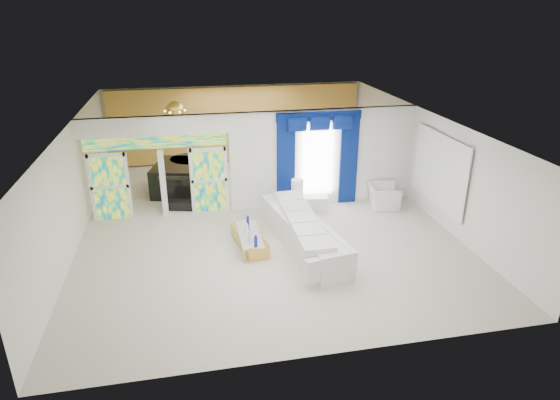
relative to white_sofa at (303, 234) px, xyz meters
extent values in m
plane|color=#B7AF9E|center=(-0.76, 1.86, -0.38)|extent=(12.00, 12.00, 0.00)
cube|color=white|center=(1.39, 2.86, 1.12)|extent=(5.70, 0.18, 3.00)
cube|color=white|center=(-3.61, 2.86, 2.34)|extent=(4.30, 0.18, 0.55)
cube|color=#994C3F|center=(-5.04, 2.86, 0.62)|extent=(0.95, 0.04, 2.00)
cube|color=#994C3F|center=(-2.19, 2.86, 0.62)|extent=(0.95, 0.04, 2.00)
cube|color=#994C3F|center=(-3.61, 2.86, 1.87)|extent=(4.00, 0.05, 0.35)
cube|color=white|center=(1.14, 2.76, 1.07)|extent=(1.00, 0.02, 2.30)
cube|color=#030C45|center=(0.14, 2.73, 1.02)|extent=(0.55, 0.10, 2.80)
cube|color=#030C45|center=(2.14, 2.73, 1.02)|extent=(0.55, 0.10, 2.80)
cube|color=#030C45|center=(1.14, 2.73, 2.44)|extent=(2.60, 0.12, 0.25)
cube|color=white|center=(4.18, 0.86, 1.17)|extent=(0.04, 2.70, 1.90)
cube|color=#BE802D|center=(-0.76, 7.76, 1.12)|extent=(9.70, 0.12, 2.90)
cube|color=white|center=(0.00, 0.00, 0.00)|extent=(1.54, 4.12, 0.77)
cube|color=gold|center=(-1.35, 0.30, -0.20)|extent=(0.82, 1.72, 0.37)
cube|color=white|center=(0.71, 2.35, -0.17)|extent=(1.33, 0.57, 0.43)
cylinder|color=white|center=(0.41, 2.35, 0.34)|extent=(0.36, 0.36, 0.58)
imported|color=white|center=(3.13, 2.17, -0.05)|extent=(1.08, 1.18, 0.67)
cube|color=black|center=(-3.12, 4.77, 0.10)|extent=(1.89, 2.21, 0.97)
cube|color=black|center=(-3.12, 3.17, -0.25)|extent=(0.89, 0.52, 0.28)
cube|color=tan|center=(-5.49, 4.91, 0.00)|extent=(0.58, 0.54, 0.77)
sphere|color=gold|center=(-3.06, 5.26, 2.27)|extent=(0.60, 0.60, 0.60)
cylinder|color=white|center=(-1.40, 0.53, 0.05)|extent=(0.11, 0.11, 0.13)
cylinder|color=navy|center=(-1.27, -0.30, 0.08)|extent=(0.09, 0.09, 0.19)
cylinder|color=silver|center=(-1.37, 0.07, 0.06)|extent=(0.10, 0.10, 0.16)
cylinder|color=#151690|center=(-1.30, 0.90, 0.08)|extent=(0.08, 0.08, 0.20)
camera|label=1|loc=(-2.78, -10.83, 5.53)|focal=30.81mm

